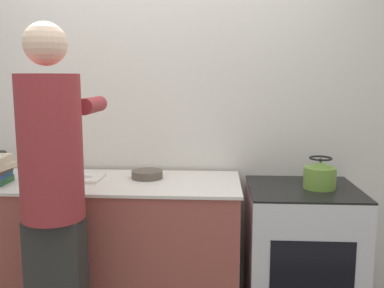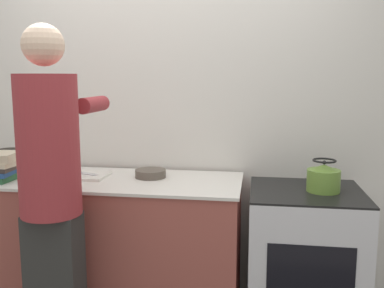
{
  "view_description": "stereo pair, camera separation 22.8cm",
  "coord_description": "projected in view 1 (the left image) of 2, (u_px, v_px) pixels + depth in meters",
  "views": [
    {
      "loc": [
        0.38,
        -2.24,
        1.56
      ],
      "look_at": [
        0.24,
        0.22,
        1.18
      ],
      "focal_mm": 40.0,
      "sensor_mm": 36.0,
      "label": 1
    },
    {
      "loc": [
        0.61,
        -2.21,
        1.56
      ],
      "look_at": [
        0.24,
        0.22,
        1.18
      ],
      "focal_mm": 40.0,
      "sensor_mm": 36.0,
      "label": 2
    }
  ],
  "objects": [
    {
      "name": "bowl_prep",
      "position": [
        147.0,
        174.0,
        2.71
      ],
      "size": [
        0.2,
        0.2,
        0.05
      ],
      "color": "brown",
      "rests_on": "counter"
    },
    {
      "name": "knife",
      "position": [
        76.0,
        175.0,
        2.7
      ],
      "size": [
        0.22,
        0.11,
        0.01
      ],
      "rotation": [
        0.0,
        0.0,
        -0.36
      ],
      "color": "silver",
      "rests_on": "cutting_board"
    },
    {
      "name": "counter",
      "position": [
        99.0,
        251.0,
        2.73
      ],
      "size": [
        1.78,
        0.65,
        0.93
      ],
      "color": "#9E4C42",
      "rests_on": "ground_plane"
    },
    {
      "name": "oven",
      "position": [
        301.0,
        258.0,
        2.65
      ],
      "size": [
        0.66,
        0.62,
        0.91
      ],
      "color": "silver",
      "rests_on": "ground_plane"
    },
    {
      "name": "cutting_board",
      "position": [
        79.0,
        178.0,
        2.68
      ],
      "size": [
        0.29,
        0.24,
        0.02
      ],
      "color": "silver",
      "rests_on": "counter"
    },
    {
      "name": "wall_back",
      "position": [
        162.0,
        116.0,
        2.95
      ],
      "size": [
        8.0,
        0.05,
        2.6
      ],
      "color": "silver",
      "rests_on": "ground_plane"
    },
    {
      "name": "person",
      "position": [
        54.0,
        190.0,
        2.14
      ],
      "size": [
        0.35,
        0.59,
        1.83
      ],
      "color": "#2D2D2B",
      "rests_on": "ground_plane"
    },
    {
      "name": "kettle",
      "position": [
        320.0,
        175.0,
        2.56
      ],
      "size": [
        0.19,
        0.19,
        0.19
      ],
      "color": "olive",
      "rests_on": "oven"
    }
  ]
}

